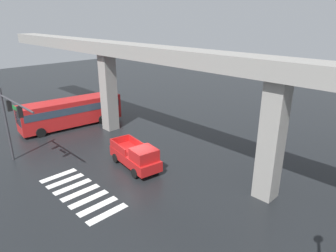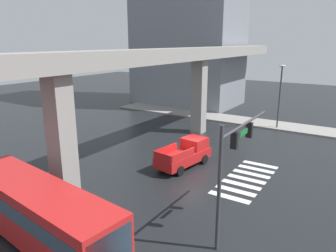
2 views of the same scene
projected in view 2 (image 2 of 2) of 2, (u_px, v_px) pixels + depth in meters
name	position (u px, v px, depth m)	size (l,w,h in m)	color
ground_plane	(188.00, 165.00, 25.53)	(120.00, 120.00, 0.00)	black
crosswalk_stripes	(246.00, 179.00, 22.97)	(7.15, 2.80, 0.01)	silver
elevated_overpass	(148.00, 65.00, 25.48)	(58.70, 2.34, 9.13)	gray
sidewalk_east	(238.00, 120.00, 40.01)	(4.00, 36.00, 0.15)	gray
pickup_truck	(186.00, 154.00, 25.29)	(5.32, 2.64, 2.08)	red
city_bus	(38.00, 210.00, 15.41)	(3.71, 11.01, 2.99)	red
traffic_signal_mast	(234.00, 153.00, 15.48)	(6.49, 0.32, 6.20)	#38383D
street_lamp_near_corner	(280.00, 89.00, 35.19)	(0.44, 0.70, 7.24)	#38383D
street_lamp_mid_block	(204.00, 83.00, 40.13)	(0.44, 0.70, 7.24)	#38383D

